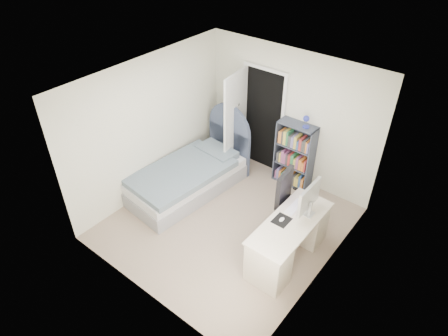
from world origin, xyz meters
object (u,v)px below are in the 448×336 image
Objects in this scene: bookcase at (294,156)px; bed at (191,175)px; nightstand at (231,141)px; floor_lamp at (236,139)px; office_chair at (291,202)px; desk at (289,238)px.

bed is at bearing -135.41° from bookcase.
floor_lamp reaches higher than nightstand.
office_chair is (2.06, -1.16, 0.26)m from nightstand.
bed is at bearing -96.73° from floor_lamp.
office_chair is at bearing 120.32° from desk.
desk is at bearing -35.22° from floor_lamp.
nightstand is 0.30m from floor_lamp.
bookcase reaches higher than bed.
desk reaches higher than office_chair.
bookcase is at bearing 44.59° from bed.
floor_lamp is at bearing -172.11° from bookcase.
office_chair is (-0.27, 0.47, 0.23)m from desk.
bed is at bearing -176.39° from office_chair.
bookcase reaches higher than desk.
nightstand is 0.39× the size of bookcase.
office_chair is at bearing -61.86° from bookcase.
floor_lamp reaches higher than desk.
floor_lamp is 0.91× the size of desk.
nightstand is 0.38× the size of desk.
bed is 1.56× the size of bookcase.
floor_lamp is 2.61m from desk.
nightstand is at bearing 145.14° from desk.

